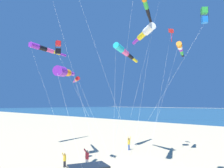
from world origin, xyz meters
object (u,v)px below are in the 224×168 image
at_px(kite_windsock_rainbow_low_near, 145,32).
at_px(kite_windsock_long_streamer_left, 76,80).
at_px(kite_delta_orange_high_right, 172,32).
at_px(kite_windsock_blue_topmost, 63,72).
at_px(kite_windsock_yellow_midlevel, 124,52).
at_px(person_child_grey_jacket, 65,159).
at_px(kite_box_magenta_far_left, 204,16).
at_px(person_child_green_jacket, 129,143).
at_px(kite_windsock_red_high_left, 180,48).
at_px(kite_windsock_striped_overhead, 44,49).
at_px(person_adult_flyer, 87,157).
at_px(kite_box_black_fish_shape, 58,48).

distance_m(kite_windsock_rainbow_low_near, kite_windsock_long_streamer_left, 10.02).
distance_m(kite_delta_orange_high_right, kite_windsock_blue_topmost, 18.06).
xyz_separation_m(kite_windsock_yellow_midlevel, kite_windsock_long_streamer_left, (-6.74, 1.78, -4.31)).
relative_size(person_child_grey_jacket, kite_box_magenta_far_left, 0.10).
distance_m(kite_delta_orange_high_right, kite_windsock_rainbow_low_near, 6.53).
xyz_separation_m(person_child_green_jacket, kite_delta_orange_high_right, (4.67, -3.84, 14.95)).
distance_m(person_child_grey_jacket, kite_windsock_yellow_midlevel, 16.59).
bearing_deg(kite_delta_orange_high_right, kite_windsock_yellow_midlevel, 130.88).
xyz_separation_m(kite_windsock_yellow_midlevel, kite_windsock_red_high_left, (2.66, -7.10, -0.32)).
bearing_deg(kite_windsock_blue_topmost, kite_box_magenta_far_left, -57.51).
xyz_separation_m(kite_windsock_rainbow_low_near, kite_windsock_striped_overhead, (-4.55, 15.37, -0.11)).
relative_size(kite_windsock_yellow_midlevel, kite_delta_orange_high_right, 0.90).
xyz_separation_m(person_adult_flyer, kite_windsock_yellow_midlevel, (9.19, 3.48, 12.27)).
relative_size(person_adult_flyer, kite_box_black_fish_shape, 0.14).
bearing_deg(kite_box_magenta_far_left, person_child_grey_jacket, 112.33).
xyz_separation_m(person_child_grey_jacket, kite_windsock_yellow_midlevel, (10.78, 2.09, 12.44)).
bearing_deg(kite_windsock_long_streamer_left, kite_windsock_blue_topmost, -134.23).
relative_size(person_adult_flyer, kite_windsock_yellow_midlevel, 0.12).
bearing_deg(kite_windsock_long_streamer_left, kite_delta_orange_high_right, -31.44).
bearing_deg(kite_windsock_yellow_midlevel, person_child_grey_jacket, -169.05).
distance_m(kite_box_magenta_far_left, kite_delta_orange_high_right, 13.88).
height_order(kite_box_magenta_far_left, kite_windsock_striped_overhead, kite_windsock_striped_overhead).
relative_size(kite_windsock_long_streamer_left, kite_windsock_striped_overhead, 1.03).
distance_m(person_adult_flyer, kite_box_black_fish_shape, 11.05).
bearing_deg(person_child_green_jacket, kite_windsock_striped_overhead, 118.81).
bearing_deg(person_child_green_jacket, person_adult_flyer, -165.10).
bearing_deg(kite_box_black_fish_shape, person_child_green_jacket, 0.70).
bearing_deg(person_adult_flyer, kite_windsock_long_streamer_left, 64.96).
xyz_separation_m(person_child_grey_jacket, kite_windsock_striped_overhead, (4.20, 12.24, 13.43)).
distance_m(person_child_green_jacket, kite_delta_orange_high_right, 16.13).
relative_size(person_child_grey_jacket, kite_windsock_rainbow_low_near, 0.09).
relative_size(kite_windsock_rainbow_low_near, kite_windsock_striped_overhead, 1.02).
relative_size(person_adult_flyer, kite_windsock_long_streamer_left, 0.11).
relative_size(kite_windsock_rainbow_low_near, kite_windsock_long_streamer_left, 1.00).
distance_m(kite_windsock_rainbow_low_near, kite_windsock_striped_overhead, 16.02).
height_order(kite_box_black_fish_shape, kite_box_magenta_far_left, kite_box_magenta_far_left).
distance_m(person_child_green_jacket, kite_windsock_yellow_midlevel, 12.33).
bearing_deg(kite_windsock_blue_topmost, kite_delta_orange_high_right, -3.67).
relative_size(person_child_green_jacket, kite_windsock_blue_topmost, 0.18).
relative_size(kite_windsock_red_high_left, kite_windsock_long_streamer_left, 1.04).
relative_size(person_child_grey_jacket, kite_windsock_blue_topmost, 0.15).
relative_size(kite_box_magenta_far_left, kite_windsock_blue_topmost, 1.46).
xyz_separation_m(kite_box_black_fish_shape, kite_windsock_blue_topmost, (-1.06, -2.64, -2.81)).
distance_m(person_child_grey_jacket, kite_windsock_long_streamer_left, 9.87).
height_order(kite_windsock_yellow_midlevel, kite_windsock_blue_topmost, kite_windsock_yellow_midlevel).
bearing_deg(kite_windsock_red_high_left, kite_windsock_rainbow_low_near, 158.13).
bearing_deg(person_child_green_jacket, kite_windsock_yellow_midlevel, 71.74).
bearing_deg(person_child_green_jacket, kite_box_magenta_far_left, -113.84).
distance_m(person_child_green_jacket, kite_windsock_red_high_left, 13.70).
bearing_deg(kite_box_magenta_far_left, kite_windsock_striped_overhead, 91.45).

